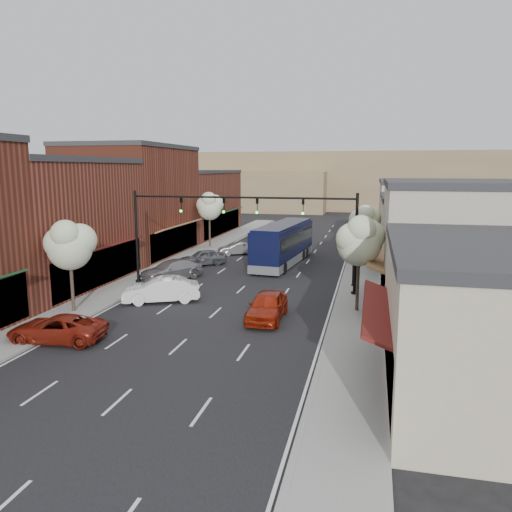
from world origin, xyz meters
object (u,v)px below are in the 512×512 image
Objects in this scene: signal_mast_right at (321,228)px; coach_bus at (284,243)px; lamp_post_near at (354,247)px; lamp_post_far at (360,222)px; parked_car_a at (57,328)px; parked_car_c at (171,270)px; tree_right_far at (365,220)px; signal_mast_left at (166,224)px; parked_car_d at (203,257)px; parked_car_b at (161,290)px; parked_car_e at (237,249)px; tree_left_near at (70,244)px; tree_right_near at (360,240)px; red_hatchback at (267,306)px; tree_left_far at (210,206)px.

signal_mast_right is 0.67× the size of coach_bus.
lamp_post_far is at bearing 90.00° from lamp_post_near.
parked_car_c is (-0.00, 14.70, 0.08)m from parked_car_a.
coach_bus is at bearing -167.35° from tree_right_far.
signal_mast_left reaches higher than parked_car_d.
parked_car_e is (0.00, 18.62, -0.20)m from parked_car_b.
parked_car_a is 0.93× the size of parked_car_c.
parked_car_b is (4.05, 3.60, -3.41)m from tree_left_near.
signal_mast_right is 1.69× the size of parked_car_a.
parked_car_c is at bearing -40.72° from parked_car_d.
parked_car_d is at bearing 139.05° from tree_right_near.
signal_mast_left is 1.72× the size of red_hatchback.
signal_mast_right is at bearing 30.14° from tree_left_near.
tree_left_near is 0.46× the size of coach_bus.
lamp_post_far is at bearing 151.59° from parked_car_a.
lamp_post_near is 16.90m from parked_car_e.
parked_car_e is at bearing 84.27° from signal_mast_left.
tree_left_far is 27.44m from red_hatchback.
signal_mast_left is at bearing 172.19° from parked_car_a.
parked_car_c is at bearing 174.81° from parked_car_a.
coach_bus is at bearing 112.79° from signal_mast_right.
lamp_post_far reaches higher than parked_car_d.
tree_left_far is 12.47m from coach_bus.
lamp_post_far is (2.18, 20.00, -1.62)m from signal_mast_right.
parked_car_b reaches higher than parked_car_c.
parked_car_e is (1.48, 6.05, -0.10)m from parked_car_d.
tree_left_near is at bearing -129.69° from tree_right_far.
lamp_post_near and lamp_post_far have the same top height.
parked_car_c is 1.25× the size of parked_car_d.
tree_right_near is 6.74m from lamp_post_near.
lamp_post_near is 14.78m from parked_car_d.
tree_left_far is at bearing 136.11° from lamp_post_near.
parked_car_e is (2.00, 26.80, -0.06)m from parked_car_a.
signal_mast_left is 6.03m from parked_car_b.
parked_car_a is at bearing -102.47° from coach_bus.
parked_car_c is at bearing 170.09° from signal_mast_right.
tree_right_far is at bearing 50.31° from tree_left_near.
tree_left_near is (-16.60, -20.00, 0.23)m from tree_right_far.
lamp_post_far is at bearing 79.79° from red_hatchback.
tree_left_far is at bearing 127.04° from tree_right_near.
lamp_post_near is at bearing 63.24° from red_hatchback.
red_hatchback is at bearing -36.61° from signal_mast_left.
parked_car_d is 1.12× the size of parked_car_e.
tree_left_far is (-16.60, 6.00, 0.61)m from tree_right_far.
tree_right_near is 16.21m from parked_car_c.
coach_bus is (-7.08, 14.41, -2.52)m from tree_right_near.
signal_mast_left is 12.73m from coach_bus.
signal_mast_right reaches higher than parked_car_b.
parked_car_e is at bearing 117.62° from parked_car_c.
tree_left_near is (-2.63, -8.05, -0.40)m from signal_mast_left.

